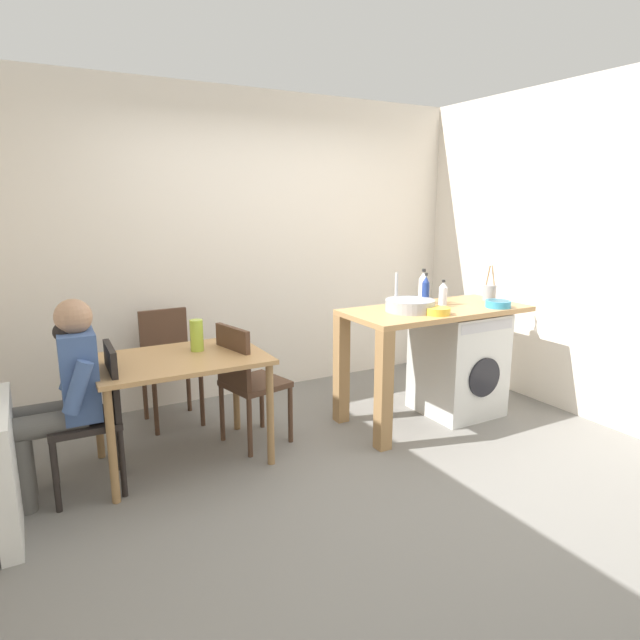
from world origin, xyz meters
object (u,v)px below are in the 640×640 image
(chair_person_seat, at_px, (96,410))
(chair_spare_by_wall, at_px, (168,360))
(vase, at_px, (197,335))
(bottle_squat_brown, at_px, (423,288))
(mixing_bowl, at_px, (437,311))
(dining_table, at_px, (180,371))
(colander, at_px, (498,304))
(bottle_tall_green, at_px, (426,292))
(utensil_crock, at_px, (489,292))
(chair_opposite, at_px, (247,378))
(washing_machine, at_px, (458,362))
(bottle_clear_small, at_px, (443,294))
(seated_person, at_px, (64,389))

(chair_person_seat, distance_m, chair_spare_by_wall, 1.09)
(chair_spare_by_wall, xyz_separation_m, vase, (0.05, -0.67, 0.34))
(bottle_squat_brown, height_order, mixing_bowl, bottle_squat_brown)
(dining_table, bearing_deg, colander, -10.06)
(bottle_tall_green, height_order, bottle_squat_brown, bottle_squat_brown)
(mixing_bowl, bearing_deg, chair_person_seat, 172.52)
(bottle_tall_green, xyz_separation_m, utensil_crock, (0.70, -0.00, -0.06))
(chair_opposite, distance_m, bottle_tall_green, 1.56)
(chair_spare_by_wall, height_order, washing_machine, chair_spare_by_wall)
(vase, bearing_deg, washing_machine, -8.53)
(utensil_crock, xyz_separation_m, colander, (-0.18, -0.27, -0.04))
(chair_person_seat, bearing_deg, vase, -72.54)
(chair_person_seat, xyz_separation_m, chair_spare_by_wall, (0.64, 0.88, 0.00))
(bottle_clear_small, relative_size, mixing_bowl, 1.07)
(chair_person_seat, xyz_separation_m, mixing_bowl, (2.38, -0.31, 0.44))
(chair_person_seat, relative_size, chair_spare_by_wall, 1.00)
(colander, bearing_deg, washing_machine, 130.74)
(bottle_tall_green, relative_size, bottle_clear_small, 1.35)
(bottle_tall_green, height_order, utensil_crock, utensil_crock)
(chair_spare_by_wall, height_order, mixing_bowl, mixing_bowl)
(dining_table, distance_m, bottle_tall_green, 1.98)
(chair_opposite, relative_size, vase, 4.13)
(chair_spare_by_wall, xyz_separation_m, bottle_clear_small, (2.03, -0.91, 0.51))
(chair_person_seat, xyz_separation_m, bottle_clear_small, (2.68, -0.04, 0.51))
(utensil_crock, distance_m, colander, 0.33)
(seated_person, bearing_deg, colander, -94.79)
(dining_table, relative_size, bottle_tall_green, 3.95)
(washing_machine, bearing_deg, bottle_tall_green, 170.24)
(chair_person_seat, relative_size, utensil_crock, 3.00)
(seated_person, bearing_deg, mixing_bowl, -95.80)
(washing_machine, height_order, bottle_tall_green, bottle_tall_green)
(vase, bearing_deg, bottle_tall_green, -8.31)
(washing_machine, distance_m, bottle_tall_green, 0.70)
(dining_table, xyz_separation_m, bottle_clear_small, (2.13, -0.14, 0.37))
(chair_spare_by_wall, xyz_separation_m, seated_person, (-0.80, -0.87, 0.16))
(chair_opposite, relative_size, bottle_clear_small, 4.36)
(dining_table, distance_m, mixing_bowl, 1.91)
(dining_table, xyz_separation_m, seated_person, (-0.71, -0.10, 0.03))
(chair_person_seat, xyz_separation_m, utensil_crock, (3.17, -0.06, 0.48))
(bottle_tall_green, height_order, vase, bottle_tall_green)
(washing_machine, bearing_deg, chair_opposite, 172.01)
(dining_table, bearing_deg, chair_person_seat, -169.44)
(seated_person, distance_m, utensil_crock, 3.35)
(mixing_bowl, height_order, utensil_crock, utensil_crock)
(seated_person, distance_m, bottle_clear_small, 2.86)
(bottle_clear_small, relative_size, utensil_crock, 0.69)
(chair_person_seat, distance_m, colander, 3.04)
(seated_person, distance_m, mixing_bowl, 2.58)
(dining_table, xyz_separation_m, washing_machine, (2.26, -0.22, -0.21))
(dining_table, xyz_separation_m, chair_spare_by_wall, (0.10, 0.77, -0.14))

